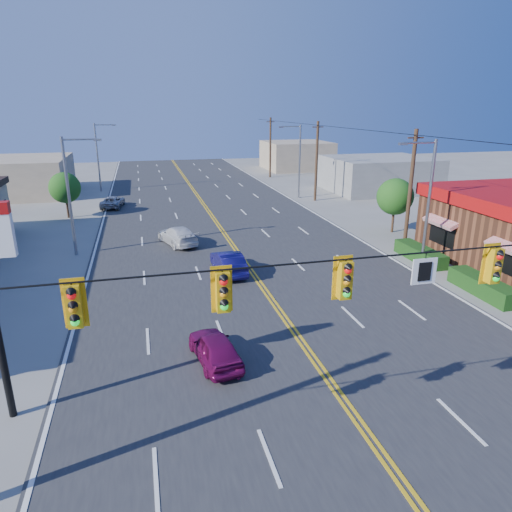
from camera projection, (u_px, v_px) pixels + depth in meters
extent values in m
plane|color=gray|center=(370.00, 440.00, 14.12)|extent=(160.00, 160.00, 0.00)
cube|color=#2D2D30|center=(236.00, 251.00, 32.53)|extent=(20.00, 120.00, 0.06)
cylinder|color=black|center=(387.00, 256.00, 12.25)|extent=(24.00, 0.05, 0.05)
cube|color=white|center=(424.00, 271.00, 12.71)|extent=(0.75, 0.04, 0.75)
cube|color=#D89E0C|center=(74.00, 306.00, 10.56)|extent=(0.55, 0.34, 1.25)
cube|color=#D89E0C|center=(223.00, 292.00, 11.38)|extent=(0.55, 0.34, 1.25)
cube|color=#D89E0C|center=(345.00, 280.00, 12.15)|extent=(0.55, 0.34, 1.25)
cube|color=#D89E0C|center=(494.00, 265.00, 13.25)|extent=(0.55, 0.34, 1.25)
cube|color=#194214|center=(448.00, 269.00, 27.73)|extent=(1.20, 9.00, 0.90)
cylinder|color=gray|center=(429.00, 205.00, 28.34)|extent=(0.20, 0.20, 8.00)
cylinder|color=gray|center=(420.00, 143.00, 26.90)|extent=(2.20, 0.12, 0.12)
cube|color=gray|center=(403.00, 144.00, 26.66)|extent=(0.50, 0.25, 0.15)
cylinder|color=gray|center=(300.00, 162.00, 50.45)|extent=(0.20, 0.20, 8.00)
cylinder|color=gray|center=(291.00, 126.00, 49.00)|extent=(2.20, 0.12, 0.12)
cube|color=gray|center=(281.00, 127.00, 48.76)|extent=(0.50, 0.25, 0.15)
cylinder|color=gray|center=(69.00, 198.00, 30.56)|extent=(0.20, 0.20, 8.00)
cylinder|color=gray|center=(80.00, 139.00, 29.64)|extent=(2.20, 0.12, 0.12)
cube|color=gray|center=(98.00, 140.00, 29.91)|extent=(0.50, 0.25, 0.15)
cylinder|color=gray|center=(98.00, 158.00, 54.51)|extent=(0.20, 0.20, 8.00)
cylinder|color=gray|center=(104.00, 125.00, 53.58)|extent=(2.20, 0.12, 0.12)
cube|color=gray|center=(114.00, 125.00, 53.85)|extent=(0.50, 0.25, 0.15)
cylinder|color=#47301E|center=(410.00, 190.00, 32.25)|extent=(0.28, 0.28, 8.40)
cylinder|color=#47301E|center=(316.00, 162.00, 48.82)|extent=(0.28, 0.28, 8.40)
cylinder|color=#47301E|center=(270.00, 148.00, 65.40)|extent=(0.28, 0.28, 8.40)
cylinder|color=#47301E|center=(393.00, 220.00, 37.22)|extent=(0.20, 0.20, 2.10)
sphere|color=#235B19|center=(395.00, 197.00, 36.63)|extent=(2.94, 2.94, 2.94)
cylinder|color=#47301E|center=(67.00, 207.00, 42.08)|extent=(0.20, 0.20, 2.00)
sphere|color=#235B19|center=(65.00, 188.00, 41.52)|extent=(2.80, 2.80, 2.80)
cube|color=gray|center=(379.00, 174.00, 55.49)|extent=(12.00, 10.00, 4.00)
cube|color=tan|center=(18.00, 176.00, 52.99)|extent=(11.00, 12.00, 4.20)
cube|color=tan|center=(297.00, 155.00, 74.98)|extent=(10.00, 10.00, 4.40)
imported|color=#710C47|center=(215.00, 349.00, 18.16)|extent=(1.97, 3.80, 1.24)
imported|color=#120E53|center=(228.00, 263.00, 27.95)|extent=(1.70, 4.22, 1.36)
imported|color=silver|center=(178.00, 236.00, 33.89)|extent=(3.08, 4.88, 1.32)
imported|color=#9F9FA4|center=(113.00, 202.00, 46.32)|extent=(2.53, 4.39, 1.15)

